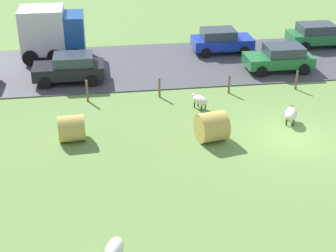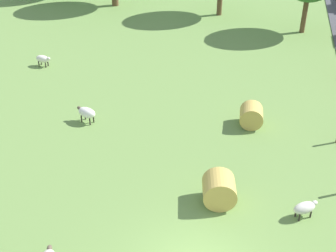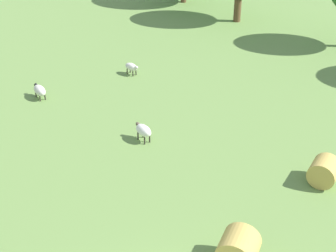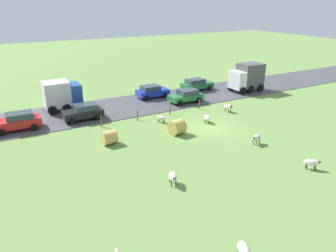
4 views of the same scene
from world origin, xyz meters
TOP-DOWN VIEW (x-y plane):
  - ground_plane at (0.00, 0.00)m, footprint 160.00×160.00m
  - road_strip at (10.26, 0.00)m, footprint 8.00×80.00m
  - sheep_3 at (-7.01, 8.26)m, footprint 1.17×0.83m
  - sheep_5 at (3.66, 3.49)m, footprint 1.05×0.90m
  - sheep_7 at (1.45, -0.46)m, footprint 1.21×0.92m
  - hay_bale_0 at (1.21, 9.76)m, footprint 1.23×1.22m
  - hay_bale_1 at (0.33, 3.62)m, footprint 1.54×1.46m
  - fence_post_0 at (5.37, -2.24)m, footprint 0.12×0.12m
  - fence_post_1 at (5.37, 1.53)m, footprint 0.12×0.12m
  - fence_post_2 at (5.37, 5.31)m, footprint 0.12×0.12m
  - fence_post_3 at (5.37, 9.08)m, footprint 0.12×0.12m
  - truck_1 at (12.35, 11.17)m, footprint 2.79×3.87m
  - car_2 at (11.95, 0.41)m, footprint 2.14×3.89m
  - car_3 at (8.24, -2.27)m, footprint 2.14×3.95m
  - car_4 at (8.18, 10.01)m, footprint 2.10×3.93m
  - car_5 at (12.27, -6.44)m, footprint 2.13×4.25m

SIDE VIEW (x-z plane):
  - ground_plane at x=0.00m, z-range 0.00..0.00m
  - road_strip at x=10.26m, z-range 0.00..0.06m
  - sheep_5 at x=3.66m, z-range 0.12..0.82m
  - sheep_7 at x=1.45m, z-range 0.10..0.88m
  - fence_post_1 at x=5.37m, z-range 0.00..1.03m
  - fence_post_0 at x=5.37m, z-range 0.00..1.08m
  - fence_post_2 at x=5.37m, z-range 0.00..1.08m
  - sheep_3 at x=-7.01m, z-range 0.15..0.99m
  - hay_bale_0 at x=1.21m, z-range 0.00..1.17m
  - fence_post_3 at x=5.37m, z-range 0.00..1.17m
  - hay_bale_1 at x=0.33m, z-range 0.00..1.33m
  - car_3 at x=8.24m, z-range 0.09..1.59m
  - car_2 at x=11.95m, z-range 0.09..1.63m
  - car_5 at x=12.27m, z-range 0.09..1.63m
  - car_4 at x=8.18m, z-range 0.09..1.65m
  - truck_1 at x=12.35m, z-range 0.16..3.37m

